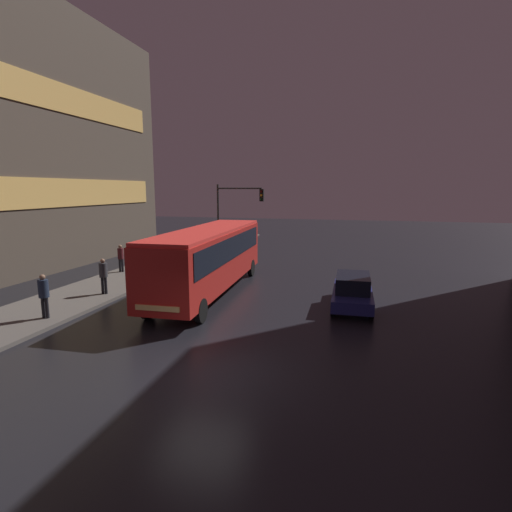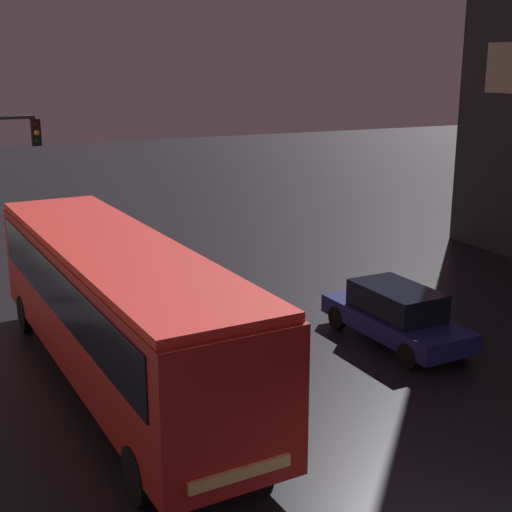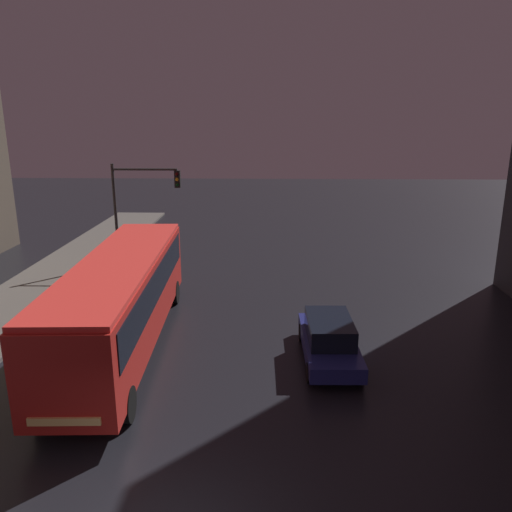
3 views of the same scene
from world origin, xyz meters
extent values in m
cube|color=#AD1E19|center=(-3.12, 8.60, 1.85)|extent=(3.02, 11.84, 2.61)
cube|color=black|center=(-3.12, 8.60, 2.41)|extent=(3.04, 10.90, 1.10)
cube|color=red|center=(-3.12, 8.60, 3.24)|extent=(2.96, 11.60, 0.16)
cube|color=#F4CC72|center=(-2.86, 2.71, 0.95)|extent=(1.76, 0.18, 0.20)
cylinder|color=black|center=(-1.78, 4.18, 0.50)|extent=(0.29, 1.01, 1.00)
cylinder|color=black|center=(-4.08, 4.08, 0.50)|extent=(0.29, 1.01, 1.00)
cylinder|color=black|center=(-2.17, 13.11, 0.50)|extent=(0.29, 1.01, 1.00)
cylinder|color=black|center=(-4.47, 13.01, 0.50)|extent=(0.29, 1.01, 1.00)
cube|color=navy|center=(4.02, 7.91, 0.55)|extent=(1.82, 4.45, 0.50)
cube|color=black|center=(4.02, 7.91, 1.15)|extent=(1.51, 2.46, 0.69)
cylinder|color=black|center=(4.83, 6.43, 0.32)|extent=(0.22, 0.64, 0.64)
cylinder|color=black|center=(3.28, 6.39, 0.32)|extent=(0.22, 0.64, 0.64)
cylinder|color=black|center=(4.76, 9.44, 0.32)|extent=(0.22, 0.64, 0.64)
cylinder|color=black|center=(3.21, 9.40, 0.32)|extent=(0.22, 0.64, 0.64)
cube|color=black|center=(-2.89, 18.63, 4.83)|extent=(0.30, 0.24, 0.90)
sphere|color=#390706|center=(-2.89, 18.49, 5.11)|extent=(0.18, 0.18, 0.18)
sphere|color=gold|center=(-2.89, 18.49, 4.83)|extent=(0.18, 0.18, 0.18)
sphere|color=black|center=(-2.89, 18.49, 4.55)|extent=(0.18, 0.18, 0.18)
camera|label=1|loc=(4.28, -10.05, 5.30)|focal=28.00mm
camera|label=2|loc=(-6.93, -6.07, 7.02)|focal=50.00mm
camera|label=3|loc=(2.02, -7.54, 7.93)|focal=35.00mm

